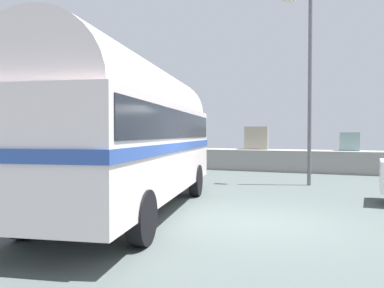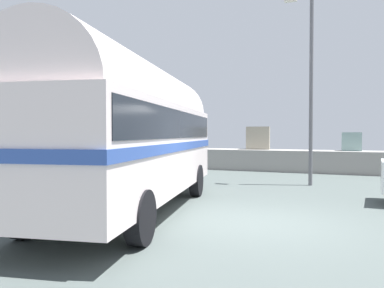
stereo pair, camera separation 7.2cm
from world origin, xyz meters
name	(u,v)px [view 1 (the left image)]	position (x,y,z in m)	size (l,w,h in m)	color
ground	(261,223)	(0.00, 0.00, 0.01)	(32.00, 26.00, 0.02)	#464F4D
breakwater	(311,159)	(0.15, 11.81, 0.68)	(31.36, 2.21, 2.47)	gray
vintage_coach	(132,129)	(-3.14, -0.07, 2.05)	(4.04, 8.89, 3.70)	black
lamp_post	(307,80)	(0.37, 6.53, 3.93)	(1.04, 0.34, 7.03)	#5B5B60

